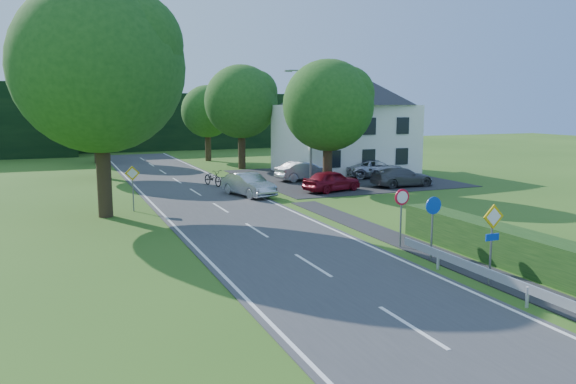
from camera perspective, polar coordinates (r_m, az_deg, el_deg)
name	(u,v)px	position (r m, az deg, el deg)	size (l,w,h in m)	color
road	(243,222)	(27.21, -4.61, -3.06)	(7.00, 80.00, 0.04)	#3B3B3D
parking_pad	(339,178)	(43.67, 5.21, 1.46)	(14.00, 16.00, 0.04)	#262629
line_edge_left	(176,227)	(26.42, -11.34, -3.52)	(0.12, 80.00, 0.01)	white
line_edge_right	(304,216)	(28.34, 1.66, -2.50)	(0.12, 80.00, 0.01)	white
line_centre	(243,222)	(27.21, -4.61, -3.01)	(0.12, 80.00, 0.01)	white
tree_main	(100,101)	(29.44, -18.54, 8.78)	(9.40, 9.40, 11.64)	#1C4A16
tree_left_far	(99,122)	(45.49, -18.62, 6.73)	(7.00, 7.00, 8.58)	#1C4A16
tree_right_far	(241,117)	(49.72, -4.76, 7.59)	(7.40, 7.40, 9.09)	#1C4A16
tree_left_back	(96,121)	(57.50, -18.94, 6.81)	(6.60, 6.60, 8.07)	#1C4A16
tree_right_back	(208,123)	(57.16, -8.17, 6.93)	(6.20, 6.20, 7.56)	#1C4A16
tree_right_mid	(328,125)	(37.29, 4.07, 6.79)	(7.00, 7.00, 8.58)	#1C4A16
treeline_right	(192,121)	(73.19, -9.75, 7.08)	(30.00, 5.00, 7.00)	black
house_white	(344,120)	(46.91, 5.76, 7.33)	(10.60, 8.40, 8.60)	white
streetlight	(309,122)	(38.90, 2.17, 7.15)	(2.03, 0.18, 8.00)	slate
sign_priority_right	(492,229)	(18.61, 20.06, -3.58)	(0.78, 0.09, 2.59)	slate
sign_roundabout	(433,216)	(20.89, 14.50, -2.35)	(0.64, 0.08, 2.37)	slate
sign_speed_limit	(402,204)	(22.47, 11.47, -1.22)	(0.64, 0.11, 2.37)	slate
sign_priority_left	(133,179)	(30.81, -15.52, 1.25)	(0.78, 0.09, 2.44)	slate
moving_car	(248,185)	(34.70, -4.04, 0.76)	(1.50, 4.29, 1.42)	#B1B1B6
motorcycle	(213,178)	(39.33, -7.64, 1.45)	(0.75, 2.15, 1.13)	black
parked_car_red	(332,181)	(36.59, 4.47, 1.15)	(1.63, 4.06, 1.38)	maroon
parked_car_silver_a	(304,171)	(41.74, 1.64, 2.15)	(1.50, 4.30, 1.42)	#B5B5BA
parked_car_grey	(402,177)	(39.51, 11.52, 1.51)	(1.82, 4.47, 1.30)	#4F4E53
parked_car_silver_b	(375,168)	(44.00, 8.81, 2.38)	(2.29, 4.97, 1.38)	#B4B3BB
parasol	(349,162)	(45.24, 6.22, 3.01)	(2.20, 2.25, 2.02)	red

